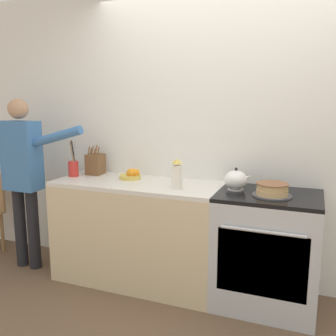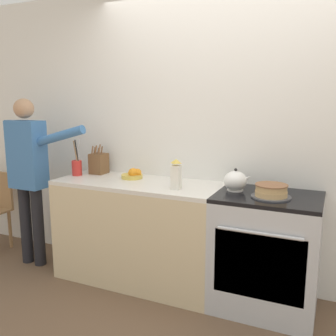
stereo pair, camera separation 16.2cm
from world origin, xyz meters
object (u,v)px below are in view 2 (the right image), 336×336
layer_cake (271,191)px  fruit_bowl (133,174)px  utensil_crock (77,166)px  milk_carton (176,175)px  stove_range (266,252)px  person_baker (29,168)px  tea_kettle (236,181)px  knife_block (99,163)px

layer_cake → fruit_bowl: same height
layer_cake → utensil_crock: bearing=178.2°
utensil_crock → milk_carton: 1.07m
stove_range → milk_carton: bearing=-171.3°
milk_carton → person_baker: size_ratio=0.15×
tea_kettle → person_baker: size_ratio=0.14×
knife_block → utensil_crock: size_ratio=0.84×
stove_range → milk_carton: 0.92m
tea_kettle → person_baker: bearing=-174.7°
utensil_crock → person_baker: bearing=-162.6°
layer_cake → utensil_crock: utensil_crock is taller
tea_kettle → knife_block: (-1.37, 0.12, 0.02)m
fruit_bowl → person_baker: 1.04m
layer_cake → tea_kettle: tea_kettle is taller
fruit_bowl → tea_kettle: bearing=-3.3°
layer_cake → knife_block: bearing=172.7°
layer_cake → tea_kettle: size_ratio=1.30×
stove_range → tea_kettle: size_ratio=4.08×
stove_range → milk_carton: size_ratio=3.73×
knife_block → tea_kettle: bearing=-5.0°
tea_kettle → knife_block: 1.38m
knife_block → person_baker: person_baker is taller
fruit_bowl → milk_carton: 0.56m
utensil_crock → milk_carton: (1.07, -0.11, 0.03)m
person_baker → milk_carton: bearing=-9.6°
person_baker → fruit_bowl: bearing=2.5°
stove_range → knife_block: bearing=174.4°
tea_kettle → milk_carton: milk_carton is taller
utensil_crock → person_baker: (-0.46, -0.14, -0.02)m
layer_cake → tea_kettle: bearing=161.9°
stove_range → layer_cake: bearing=-64.2°
layer_cake → fruit_bowl: size_ratio=1.51×
knife_block → person_baker: (-0.60, -0.30, -0.04)m
stove_range → utensil_crock: 1.86m
layer_cake → knife_block: size_ratio=1.01×
knife_block → person_baker: 0.67m
tea_kettle → fruit_bowl: bearing=176.7°
utensil_crock → stove_range: bearing=-0.1°
utensil_crock → person_baker: size_ratio=0.21×
layer_cake → milk_carton: bearing=-175.7°
knife_block → milk_carton: (0.93, -0.27, 0.02)m
knife_block → person_baker: bearing=-153.2°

